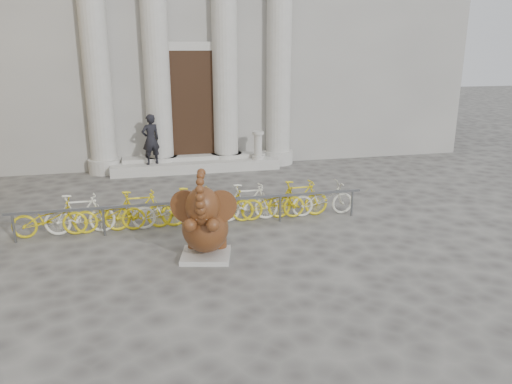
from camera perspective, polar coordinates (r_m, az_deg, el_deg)
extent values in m
plane|color=#474442|center=(9.60, -0.31, -10.86)|extent=(80.00, 80.00, 0.00)
cube|color=gray|center=(23.44, -9.07, 20.24)|extent=(22.00, 10.00, 12.00)
cube|color=black|center=(18.45, -7.30, 9.83)|extent=(2.40, 0.16, 4.00)
cylinder|color=#A8A59E|center=(18.16, -17.88, 14.47)|extent=(0.90, 0.90, 8.00)
cylinder|color=#A8A59E|center=(18.12, -11.37, 14.92)|extent=(0.90, 0.90, 8.00)
cylinder|color=#A8A59E|center=(18.37, -3.60, 15.22)|extent=(0.90, 0.90, 8.00)
cylinder|color=#A8A59E|center=(18.81, 2.63, 15.27)|extent=(0.90, 0.90, 8.00)
cube|color=#A8A59E|center=(18.30, -6.89, 3.05)|extent=(6.00, 1.20, 0.36)
cube|color=#A8A59E|center=(10.87, -5.75, -7.22)|extent=(1.21, 1.13, 0.10)
ellipsoid|color=black|center=(10.94, -5.69, -5.02)|extent=(1.03, 1.00, 0.66)
ellipsoid|color=black|center=(10.65, -5.84, -3.99)|extent=(1.24, 1.42, 1.07)
cylinder|color=black|center=(11.16, -7.02, -5.59)|extent=(0.37, 0.37, 0.27)
cylinder|color=black|center=(11.11, -4.17, -5.61)|extent=(0.37, 0.37, 0.27)
cylinder|color=black|center=(10.22, -7.35, -3.70)|extent=(0.38, 0.65, 0.41)
cylinder|color=black|center=(10.17, -4.82, -3.72)|extent=(0.38, 0.65, 0.41)
ellipsoid|color=black|center=(10.11, -6.13, -1.66)|extent=(0.83, 0.80, 0.82)
cylinder|color=black|center=(10.28, -7.99, -1.66)|extent=(0.63, 0.40, 0.70)
cylinder|color=black|center=(10.21, -4.10, -1.67)|extent=(0.70, 0.11, 0.70)
cone|color=beige|center=(9.98, -6.93, -2.93)|extent=(0.08, 0.24, 0.11)
cone|color=beige|center=(9.96, -5.51, -2.94)|extent=(0.17, 0.24, 0.11)
cube|color=slate|center=(12.36, -7.00, -1.08)|extent=(8.75, 0.06, 0.06)
cylinder|color=slate|center=(12.77, -25.94, -3.77)|extent=(0.06, 0.06, 0.70)
cylinder|color=slate|center=(12.45, -17.01, -3.27)|extent=(0.06, 0.06, 0.70)
cylinder|color=slate|center=(12.47, -6.95, -2.61)|extent=(0.06, 0.06, 0.70)
cylinder|color=slate|center=(12.87, 2.78, -1.90)|extent=(0.06, 0.06, 0.70)
cylinder|color=slate|center=(13.53, 10.91, -1.26)|extent=(0.06, 0.06, 0.70)
imported|color=gold|center=(12.80, -22.56, -2.59)|extent=(1.70, 0.50, 1.00)
imported|color=silver|center=(12.70, -19.51, -2.41)|extent=(1.66, 0.47, 1.00)
imported|color=gold|center=(12.63, -16.42, -2.22)|extent=(1.70, 0.50, 1.00)
imported|color=gold|center=(12.60, -13.31, -2.02)|extent=(1.66, 0.47, 1.00)
imported|color=silver|center=(12.61, -10.20, -1.81)|extent=(1.70, 0.50, 1.00)
imported|color=gold|center=(12.66, -7.10, -1.61)|extent=(1.66, 0.47, 1.00)
imported|color=gold|center=(12.74, -4.03, -1.40)|extent=(1.70, 0.50, 1.00)
imported|color=silver|center=(12.86, -1.01, -1.18)|extent=(1.66, 0.47, 1.00)
imported|color=gold|center=(13.02, 1.94, -0.97)|extent=(1.70, 0.50, 1.00)
imported|color=gold|center=(13.20, 4.82, -0.77)|extent=(1.66, 0.47, 1.00)
imported|color=silver|center=(13.43, 7.61, -0.56)|extent=(1.70, 0.50, 1.00)
imported|color=black|center=(17.80, -11.94, 5.91)|extent=(0.75, 0.63, 1.76)
cylinder|color=#A8A59E|center=(18.33, 0.23, 3.97)|extent=(0.42, 0.42, 0.13)
cylinder|color=#A8A59E|center=(18.25, 0.23, 5.22)|extent=(0.29, 0.29, 0.94)
cylinder|color=#A8A59E|center=(18.16, 0.23, 6.78)|extent=(0.42, 0.42, 0.10)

